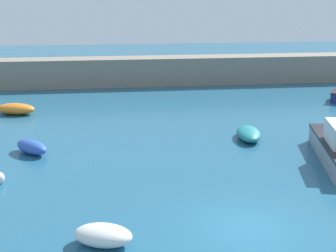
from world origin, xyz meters
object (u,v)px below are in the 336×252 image
object	(u,v)px
rowboat_white_midwater	(15,109)
open_tender_yellow	(249,134)
dinghy_near_pier	(103,235)
fishing_dinghy_green	(32,147)

from	to	relation	value
rowboat_white_midwater	open_tender_yellow	xyz separation A→B (m)	(13.67, -7.24, -0.06)
dinghy_near_pier	rowboat_white_midwater	xyz separation A→B (m)	(-5.82, 17.52, 0.03)
fishing_dinghy_green	open_tender_yellow	bearing A→B (deg)	-127.29
rowboat_white_midwater	dinghy_near_pier	bearing A→B (deg)	-54.42
dinghy_near_pier	open_tender_yellow	distance (m)	12.94
open_tender_yellow	dinghy_near_pier	bearing A→B (deg)	-27.96
open_tender_yellow	rowboat_white_midwater	bearing A→B (deg)	-108.49
fishing_dinghy_green	open_tender_yellow	world-z (taller)	fishing_dinghy_green
dinghy_near_pier	rowboat_white_midwater	world-z (taller)	rowboat_white_midwater
dinghy_near_pier	rowboat_white_midwater	bearing A→B (deg)	-52.13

